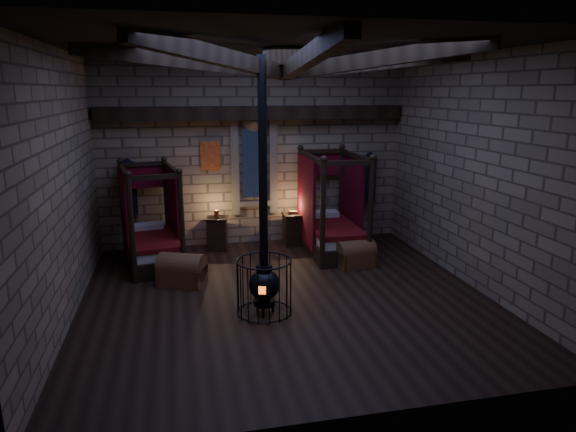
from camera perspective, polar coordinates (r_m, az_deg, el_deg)
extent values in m
cube|color=black|center=(9.16, -0.29, -8.97)|extent=(7.00, 7.00, 0.01)
cube|color=#847054|center=(11.98, -3.83, 6.85)|extent=(7.00, 0.02, 4.20)
cube|color=#847054|center=(5.28, 7.67, -2.24)|extent=(7.00, 0.02, 4.20)
cube|color=#847054|center=(8.56, -23.90, 2.89)|extent=(0.02, 7.00, 4.20)
cube|color=#847054|center=(9.90, 20.00, 4.58)|extent=(0.02, 7.00, 4.20)
cube|color=black|center=(8.47, -0.32, 18.24)|extent=(7.00, 7.00, 0.01)
cube|color=black|center=(11.72, -3.77, 11.36)|extent=(6.86, 0.35, 0.30)
cylinder|color=black|center=(8.46, -0.32, 17.22)|extent=(0.70, 0.70, 0.25)
cube|color=black|center=(11.95, -3.78, 5.87)|extent=(0.55, 0.04, 1.60)
cube|color=maroon|center=(11.83, -8.63, 6.64)|extent=(0.45, 0.03, 0.65)
cube|color=black|center=(11.83, -17.21, 2.98)|extent=(0.30, 0.10, 1.15)
cube|color=black|center=(12.64, 9.02, 4.09)|extent=(0.30, 0.10, 1.15)
cube|color=black|center=(11.08, -14.71, -4.42)|extent=(1.31, 2.07, 0.33)
cube|color=beige|center=(11.00, -14.79, -3.14)|extent=(1.17, 1.90, 0.20)
cube|color=maroon|center=(10.96, -14.84, -2.49)|extent=(1.23, 1.95, 0.09)
cube|color=beige|center=(11.61, -15.32, -1.14)|extent=(0.69, 0.43, 0.13)
cube|color=#5D0715|center=(11.64, -15.80, 4.24)|extent=(1.01, 0.21, 0.51)
cylinder|color=black|center=(9.91, -16.96, -1.58)|extent=(0.10, 0.10, 2.04)
cylinder|color=black|center=(11.71, -17.81, 0.68)|extent=(0.10, 0.10, 2.04)
cylinder|color=black|center=(10.02, -11.69, -1.09)|extent=(0.10, 0.10, 2.04)
cylinder|color=black|center=(11.80, -13.33, 1.07)|extent=(0.10, 0.10, 2.04)
cube|color=#5D0715|center=(11.06, -17.70, 0.19)|extent=(0.29, 1.38, 1.81)
cube|color=#5D0715|center=(11.17, -12.69, 0.64)|extent=(0.29, 1.38, 1.81)
cube|color=black|center=(11.54, 4.90, -3.19)|extent=(1.11, 2.10, 0.36)
cube|color=beige|center=(11.46, 4.93, -1.85)|extent=(0.99, 1.94, 0.22)
cube|color=maroon|center=(11.43, 4.94, -1.17)|extent=(1.05, 1.98, 0.10)
cube|color=beige|center=(12.11, 3.94, 0.20)|extent=(0.71, 0.36, 0.14)
cube|color=#5D0715|center=(12.15, 3.68, 5.79)|extent=(1.10, 0.07, 0.55)
cylinder|color=black|center=(10.23, 3.89, -0.03)|extent=(0.11, 0.11, 2.21)
cylinder|color=black|center=(12.13, 1.38, 2.20)|extent=(0.11, 0.11, 2.21)
cylinder|color=black|center=(10.54, 9.16, 0.23)|extent=(0.11, 0.11, 2.21)
cylinder|color=black|center=(12.39, 5.91, 2.37)|extent=(0.11, 0.11, 2.21)
cube|color=#5D0715|center=(11.45, 2.02, 1.74)|extent=(0.08, 1.51, 1.96)
cube|color=#5D0715|center=(11.74, 7.08, 1.95)|extent=(0.08, 1.51, 1.96)
cube|color=brown|center=(9.86, -11.68, -6.49)|extent=(0.97, 0.81, 0.35)
cylinder|color=brown|center=(9.80, -11.73, -5.54)|extent=(0.97, 0.81, 0.51)
cube|color=#B28537|center=(10.02, -13.73, -6.28)|extent=(0.26, 0.50, 0.37)
cube|color=#B28537|center=(9.72, -9.57, -6.70)|extent=(0.26, 0.50, 0.37)
cube|color=brown|center=(10.72, 7.45, -4.73)|extent=(0.85, 0.61, 0.32)
cylinder|color=brown|center=(10.67, 7.47, -3.91)|extent=(0.85, 0.61, 0.47)
cube|color=#B28537|center=(10.54, 5.75, -4.99)|extent=(0.14, 0.49, 0.34)
cube|color=#B28537|center=(10.90, 9.08, -4.47)|extent=(0.14, 0.49, 0.34)
cube|color=black|center=(11.77, -7.87, -2.03)|extent=(0.50, 0.49, 0.72)
cube|color=black|center=(11.68, -7.93, -0.23)|extent=(0.55, 0.54, 0.04)
cylinder|color=#B28537|center=(11.65, -7.95, 0.26)|extent=(0.10, 0.10, 0.16)
cube|color=black|center=(12.01, 0.57, -1.60)|extent=(0.43, 0.41, 0.71)
cube|color=black|center=(11.91, 0.57, 0.15)|extent=(0.47, 0.45, 0.04)
cube|color=brown|center=(11.90, 0.57, 0.43)|extent=(0.18, 0.13, 0.05)
cylinder|color=black|center=(8.46, -2.63, -9.51)|extent=(0.36, 0.36, 0.09)
sphere|color=black|center=(8.35, -2.65, -7.62)|extent=(0.51, 0.51, 0.51)
cylinder|color=black|center=(8.25, -2.67, -5.87)|extent=(0.25, 0.25, 0.13)
cube|color=#FF5914|center=(8.12, -2.94, -8.25)|extent=(0.13, 0.06, 0.13)
cylinder|color=black|center=(7.85, -2.81, 5.64)|extent=(0.14, 0.14, 3.23)
torus|color=black|center=(8.53, -2.62, -10.51)|extent=(0.90, 0.90, 0.03)
torus|color=black|center=(8.21, -2.69, -4.97)|extent=(0.90, 0.90, 0.03)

